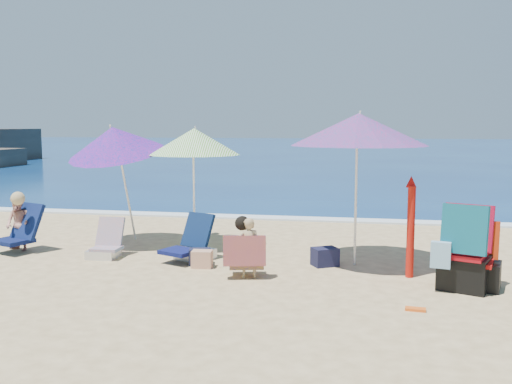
% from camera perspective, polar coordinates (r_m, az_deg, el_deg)
% --- Properties ---
extents(ground, '(120.00, 120.00, 0.00)m').
position_cam_1_polar(ground, '(7.79, 0.78, -8.97)').
color(ground, '#D8BC84').
rests_on(ground, ground).
extents(sea, '(120.00, 80.00, 0.12)m').
position_cam_1_polar(sea, '(52.44, 9.51, 4.30)').
color(sea, navy).
rests_on(sea, ground).
extents(foam, '(120.00, 0.50, 0.04)m').
position_cam_1_polar(foam, '(12.72, 4.84, -2.73)').
color(foam, white).
rests_on(foam, ground).
extents(umbrella_turquoise, '(2.60, 2.60, 2.33)m').
position_cam_1_polar(umbrella_turquoise, '(8.54, 10.33, 6.23)').
color(umbrella_turquoise, silver).
rests_on(umbrella_turquoise, ground).
extents(umbrella_striped, '(1.75, 1.75, 2.10)m').
position_cam_1_polar(umbrella_striped, '(9.72, -6.26, 5.09)').
color(umbrella_striped, white).
rests_on(umbrella_striped, ground).
extents(umbrella_blue, '(2.00, 2.05, 2.26)m').
position_cam_1_polar(umbrella_blue, '(10.07, -14.11, 5.07)').
color(umbrella_blue, silver).
rests_on(umbrella_blue, ground).
extents(furled_umbrella, '(0.19, 0.28, 1.41)m').
position_cam_1_polar(furled_umbrella, '(8.12, 15.38, -2.96)').
color(furled_umbrella, '#B8170D').
rests_on(furled_umbrella, ground).
extents(chair_navy, '(0.81, 0.92, 0.72)m').
position_cam_1_polar(chair_navy, '(8.99, -6.41, -5.61)').
color(chair_navy, '#0D134B').
rests_on(chair_navy, ground).
extents(chair_rainbow, '(0.52, 0.56, 0.62)m').
position_cam_1_polar(chair_rainbow, '(9.41, -14.96, -5.42)').
color(chair_rainbow, '#ED6A53').
rests_on(chair_rainbow, ground).
extents(camp_chair_left, '(0.72, 0.67, 0.87)m').
position_cam_1_polar(camp_chair_left, '(7.93, 21.62, -7.21)').
color(camp_chair_left, '#B20E0C').
rests_on(camp_chair_left, ground).
extents(camp_chair_right, '(0.85, 0.84, 1.14)m').
position_cam_1_polar(camp_chair_right, '(7.77, 20.24, -6.30)').
color(camp_chair_right, '#9F0B13').
rests_on(camp_chair_right, ground).
extents(person_center, '(0.62, 0.55, 0.86)m').
position_cam_1_polar(person_center, '(7.84, -0.97, -5.73)').
color(person_center, tan).
rests_on(person_center, ground).
extents(person_left, '(0.82, 0.78, 1.03)m').
position_cam_1_polar(person_left, '(10.28, -22.86, -2.96)').
color(person_left, tan).
rests_on(person_left, ground).
extents(bag_navy_a, '(0.36, 0.29, 0.24)m').
position_cam_1_polar(bag_navy_a, '(8.68, -5.72, -6.53)').
color(bag_navy_a, '#161A31').
rests_on(bag_navy_a, ground).
extents(bag_tan, '(0.32, 0.24, 0.26)m').
position_cam_1_polar(bag_tan, '(8.50, -5.47, -6.76)').
color(bag_tan, tan).
rests_on(bag_tan, ground).
extents(bag_navy_b, '(0.46, 0.42, 0.28)m').
position_cam_1_polar(bag_navy_b, '(8.63, 6.98, -6.51)').
color(bag_navy_b, '#161832').
rests_on(bag_navy_b, ground).
extents(orange_item, '(0.24, 0.13, 0.03)m').
position_cam_1_polar(orange_item, '(6.84, 15.82, -11.34)').
color(orange_item, '#EA5B18').
rests_on(orange_item, ground).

